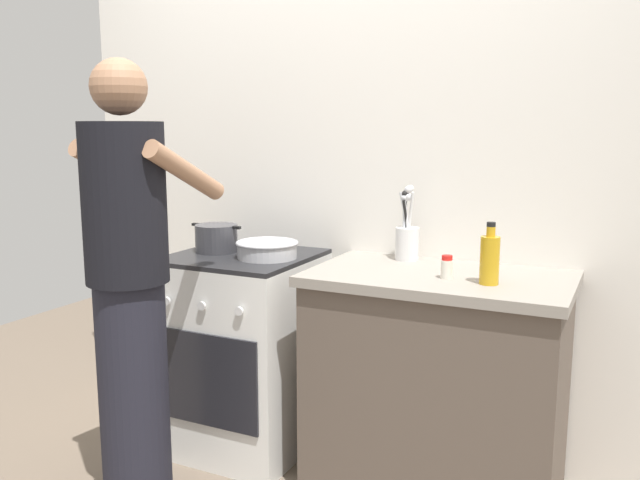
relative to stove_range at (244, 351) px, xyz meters
The scene contains 10 objects.
ground 0.59m from the stove_range, 22.87° to the right, with size 6.00×6.00×0.00m, color #6B5B4C.
back_wall 1.03m from the stove_range, 32.64° to the left, with size 3.20×0.10×2.50m.
countertop 0.90m from the stove_range, ahead, with size 1.00×0.60×0.90m.
stove_range is the anchor object (origin of this frame).
pot 0.53m from the stove_range, behind, with size 0.26×0.19×0.12m.
mixing_bowl 0.51m from the stove_range, ahead, with size 0.27×0.27×0.07m.
utensil_crock 0.91m from the stove_range, 16.37° to the left, with size 0.10×0.10×0.32m.
spice_bottle 1.07m from the stove_range, ahead, with size 0.04×0.04×0.09m.
oil_bottle 1.24m from the stove_range, ahead, with size 0.07×0.07×0.23m.
person 0.75m from the stove_range, 98.46° to the right, with size 0.41×0.50×1.70m.
Camera 1 is at (1.22, -2.30, 1.46)m, focal length 37.04 mm.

